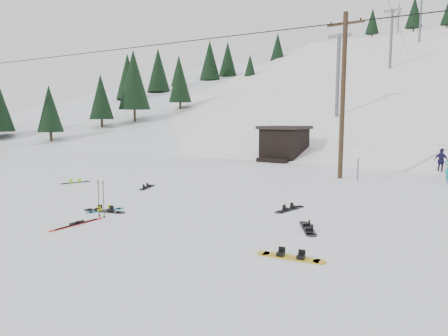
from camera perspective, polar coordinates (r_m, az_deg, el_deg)
The scene contains 20 objects.
ground at distance 12.76m, azimuth -14.62°, elevation -8.31°, with size 200.00×200.00×0.00m, color white.
ski_slope at distance 65.41m, azimuth 26.09°, elevation -7.19°, with size 60.00×75.00×45.00m, color white.
ridge_left at distance 73.46m, azimuth -3.84°, elevation -4.16°, with size 34.00×85.00×38.00m, color white.
treeline_left at distance 64.75m, azimuth -7.01°, elevation 4.10°, with size 20.00×64.00×10.00m, color black, non-canonical shape.
utility_pole at distance 23.16m, azimuth 16.62°, elevation 10.13°, with size 2.00×0.26×9.00m.
trail_sign at distance 22.48m, azimuth 18.63°, elevation 1.46°, with size 0.50×0.09×1.85m.
lift_hut at distance 32.31m, azimuth 8.57°, elevation 3.52°, with size 3.40×4.10×2.75m.
lift_tower_near at distance 40.46m, azimuth 15.99°, elevation 13.25°, with size 2.20×0.36×8.00m.
lift_tower_mid at distance 60.44m, azimuth 22.80°, elevation 17.07°, with size 2.20×0.36×8.00m.
lift_tower_far at distance 80.95m, azimuth 26.29°, elevation 18.89°, with size 2.20×0.36×8.00m.
hero_snowboard at distance 15.24m, azimuth -16.64°, elevation -5.77°, with size 0.64×1.33×0.10m.
hero_skis at distance 13.56m, azimuth -20.27°, elevation -7.50°, with size 0.19×1.94×0.10m.
ski_poles at distance 14.09m, azimuth -17.15°, elevation -4.23°, with size 0.35×0.09×1.27m.
board_scatter_a at distance 15.11m, azimuth -16.72°, elevation -5.86°, with size 1.66×0.69×0.12m.
board_scatter_b at distance 19.71m, azimuth -10.93°, elevation -2.70°, with size 0.80×1.46×0.11m.
board_scatter_c at distance 22.23m, azimuth -20.44°, elevation -1.92°, with size 0.67×1.45×0.11m.
board_scatter_d at distance 12.52m, azimuth 11.86°, elevation -8.40°, with size 1.06×1.49×0.12m.
board_scatter_e at distance 9.97m, azimuth 9.50°, elevation -12.41°, with size 1.68×0.56×0.12m.
board_scatter_f at distance 14.95m, azimuth 9.40°, elevation -5.79°, with size 0.52×1.64×0.12m.
skier_navy at distance 27.68m, azimuth 28.62°, elevation 0.90°, with size 0.90×0.38×1.54m, color #191739.
Camera 1 is at (9.47, -7.88, 3.34)m, focal length 32.00 mm.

